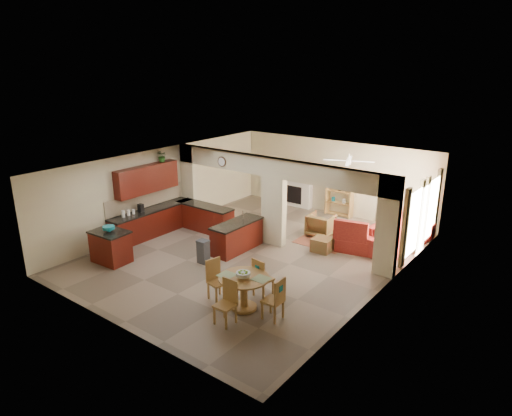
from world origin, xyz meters
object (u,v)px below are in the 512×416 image
Objects in this scene: armchair at (321,225)px; kitchen_island at (111,247)px; dining_table at (244,288)px; sofa at (399,235)px.

kitchen_island is at bearing 50.86° from armchair.
sofa reaches higher than dining_table.
dining_table is 0.43× the size of sofa.
sofa is 3.41× the size of armchair.
armchair is at bearing 111.80° from sofa.
dining_table is 5.35m from armchair.
dining_table is at bearing 0.04° from kitchen_island.
kitchen_island is 6.72m from armchair.
kitchen_island is 0.40× the size of sofa.
kitchen_island is at bearing -176.73° from dining_table.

